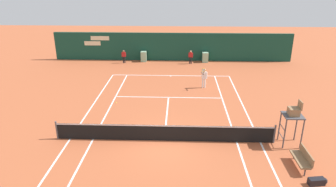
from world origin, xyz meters
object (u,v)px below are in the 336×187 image
object	(u,v)px
equipment_bag	(318,181)
tennis_ball_near_service_line	(116,103)
umpire_chair	(293,115)
ball_kid_centre_post	(191,56)
ball_kid_right_post	(124,56)
player_bench	(302,158)
player_on_baseline	(204,77)

from	to	relation	value
equipment_bag	tennis_ball_near_service_line	size ratio (longest dim) A/B	12.72
umpire_chair	tennis_ball_near_service_line	bearing A→B (deg)	63.42
ball_kid_centre_post	ball_kid_right_post	bearing A→B (deg)	7.72
player_bench	equipment_bag	xyz separation A→B (m)	(0.27, -1.31, -0.35)
umpire_chair	equipment_bag	world-z (taller)	umpire_chair
tennis_ball_near_service_line	ball_kid_centre_post	bearing A→B (deg)	61.93
ball_kid_right_post	tennis_ball_near_service_line	size ratio (longest dim) A/B	19.99
player_on_baseline	ball_kid_right_post	world-z (taller)	player_on_baseline
umpire_chair	player_bench	world-z (taller)	umpire_chair
player_on_baseline	ball_kid_centre_post	bearing A→B (deg)	-94.16
umpire_chair	equipment_bag	bearing A→B (deg)	-177.40
player_bench	tennis_ball_near_service_line	distance (m)	12.77
player_on_baseline	tennis_ball_near_service_line	size ratio (longest dim) A/B	26.67
equipment_bag	ball_kid_centre_post	size ratio (longest dim) A/B	0.63
equipment_bag	ball_kid_centre_post	world-z (taller)	ball_kid_centre_post
umpire_chair	ball_kid_centre_post	xyz separation A→B (m)	(-4.87, 15.84, -0.94)
tennis_ball_near_service_line	player_on_baseline	bearing A→B (deg)	27.76
umpire_chair	ball_kid_right_post	xyz separation A→B (m)	(-11.75, 15.84, -0.95)
player_on_baseline	tennis_ball_near_service_line	distance (m)	7.40
player_bench	player_on_baseline	xyz separation A→B (m)	(-3.91, 10.81, 0.45)
player_bench	ball_kid_centre_post	xyz separation A→B (m)	(-4.76, 17.98, 0.28)
tennis_ball_near_service_line	umpire_chair	bearing A→B (deg)	-26.58
umpire_chair	player_on_baseline	xyz separation A→B (m)	(-4.02, 8.68, -0.78)
player_bench	player_on_baseline	distance (m)	11.51
equipment_bag	player_on_baseline	distance (m)	12.84
ball_kid_right_post	player_on_baseline	bearing A→B (deg)	134.32
player_bench	ball_kid_centre_post	bearing A→B (deg)	14.82
player_on_baseline	ball_kid_centre_post	xyz separation A→B (m)	(-0.85, 7.17, -0.16)
player_bench	ball_kid_right_post	xyz separation A→B (m)	(-11.65, 17.98, 0.27)
ball_kid_centre_post	umpire_chair	bearing A→B (deg)	114.80
equipment_bag	player_on_baseline	xyz separation A→B (m)	(-4.17, 12.12, 0.80)
player_bench	tennis_ball_near_service_line	size ratio (longest dim) A/B	23.18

